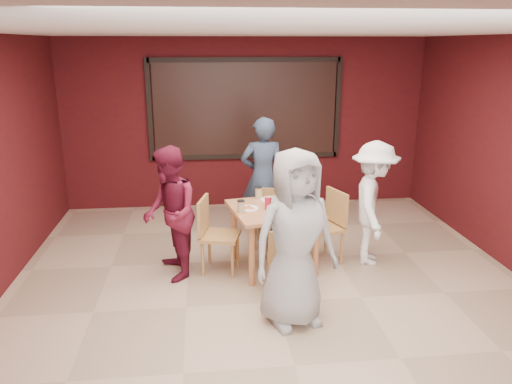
{
  "coord_description": "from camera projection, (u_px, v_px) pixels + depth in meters",
  "views": [
    {
      "loc": [
        -0.75,
        -4.78,
        2.69
      ],
      "look_at": [
        -0.11,
        0.88,
        0.99
      ],
      "focal_mm": 35.0,
      "sensor_mm": 36.0,
      "label": 1
    }
  ],
  "objects": [
    {
      "name": "floor",
      "position": [
        275.0,
        302.0,
        5.4
      ],
      "size": [
        7.0,
        7.0,
        0.0
      ],
      "primitive_type": "plane",
      "color": "tan",
      "rests_on": "ground"
    },
    {
      "name": "window_blinds",
      "position": [
        246.0,
        109.0,
        8.22
      ],
      "size": [
        3.0,
        0.02,
        1.5
      ],
      "primitive_type": "cube",
      "color": "black"
    },
    {
      "name": "dining_table",
      "position": [
        274.0,
        215.0,
        6.06
      ],
      "size": [
        1.16,
        1.16,
        0.93
      ],
      "color": "#B8774B",
      "rests_on": "floor"
    },
    {
      "name": "chair_front",
      "position": [
        285.0,
        257.0,
        5.48
      ],
      "size": [
        0.41,
        0.41,
        0.78
      ],
      "color": "#BA8B48",
      "rests_on": "floor"
    },
    {
      "name": "chair_back",
      "position": [
        268.0,
        214.0,
        6.85
      ],
      "size": [
        0.46,
        0.46,
        0.78
      ],
      "color": "#BA8B48",
      "rests_on": "floor"
    },
    {
      "name": "chair_left",
      "position": [
        214.0,
        231.0,
        6.01
      ],
      "size": [
        0.54,
        0.54,
        0.93
      ],
      "color": "#BA8B48",
      "rests_on": "floor"
    },
    {
      "name": "chair_right",
      "position": [
        328.0,
        222.0,
        6.29
      ],
      "size": [
        0.57,
        0.57,
        0.93
      ],
      "color": "#BA8B48",
      "rests_on": "floor"
    },
    {
      "name": "diner_front",
      "position": [
        295.0,
        239.0,
        4.79
      ],
      "size": [
        0.99,
        0.79,
        1.77
      ],
      "primitive_type": "imported",
      "rotation": [
        0.0,
        0.0,
        0.29
      ],
      "color": "#9E9E9E",
      "rests_on": "floor"
    },
    {
      "name": "diner_back",
      "position": [
        263.0,
        177.0,
        7.09
      ],
      "size": [
        0.63,
        0.42,
        1.73
      ],
      "primitive_type": "imported",
      "rotation": [
        0.0,
        0.0,
        3.15
      ],
      "color": "#33435B",
      "rests_on": "floor"
    },
    {
      "name": "diner_left",
      "position": [
        170.0,
        214.0,
        5.79
      ],
      "size": [
        0.74,
        0.87,
        1.58
      ],
      "primitive_type": "imported",
      "rotation": [
        0.0,
        0.0,
        -1.36
      ],
      "color": "maroon",
      "rests_on": "floor"
    },
    {
      "name": "diner_right",
      "position": [
        373.0,
        203.0,
        6.2
      ],
      "size": [
        0.83,
        1.13,
        1.56
      ],
      "primitive_type": "imported",
      "rotation": [
        0.0,
        0.0,
        1.3
      ],
      "color": "white",
      "rests_on": "floor"
    }
  ]
}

